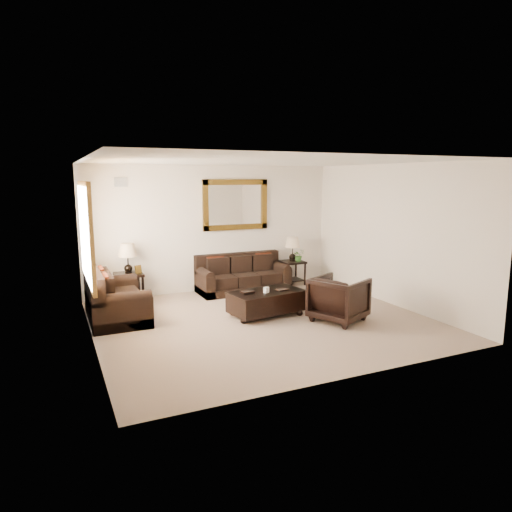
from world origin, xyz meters
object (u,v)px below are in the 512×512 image
armchair (339,297)px  end_table_right (293,254)px  loveseat (113,301)px  sofa (242,278)px  end_table_left (128,264)px  coffee_table (266,300)px

armchair → end_table_right: bearing=-38.0°
loveseat → armchair: loveseat is taller
sofa → armchair: bearing=-75.4°
loveseat → end_table_left: (0.44, 1.05, 0.43)m
end_table_right → coffee_table: end_table_right is taller
sofa → end_table_right: 1.37m
sofa → end_table_right: (1.30, 0.10, 0.43)m
sofa → armchair: armchair is taller
sofa → coffee_table: 1.88m
end_table_right → armchair: bearing=-102.5°
coffee_table → loveseat: bearing=152.2°
sofa → end_table_right: bearing=4.3°
end_table_left → coffee_table: size_ratio=0.84×
loveseat → coffee_table: (2.51, -0.88, -0.05)m
sofa → end_table_left: bearing=178.1°
loveseat → end_table_left: end_table_left is taller
loveseat → end_table_left: size_ratio=1.36×
end_table_right → coffee_table: size_ratio=0.79×
sofa → coffee_table: bearing=-99.6°
sofa → coffee_table: sofa is taller
end_table_left → armchair: bearing=-41.5°
end_table_right → sofa: bearing=-175.7°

